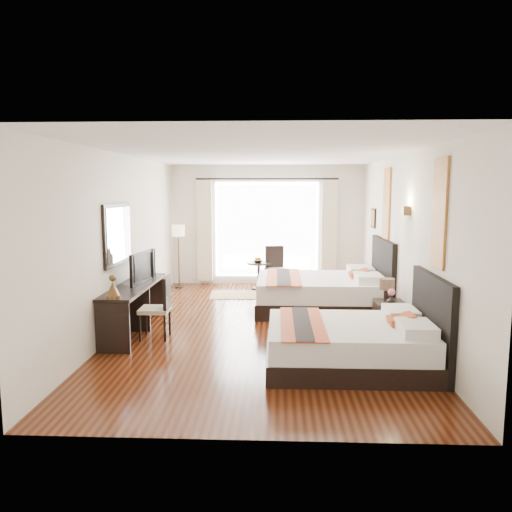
{
  "coord_description": "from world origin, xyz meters",
  "views": [
    {
      "loc": [
        0.26,
        -7.97,
        2.24
      ],
      "look_at": [
        -0.1,
        0.26,
        1.14
      ],
      "focal_mm": 35.0,
      "sensor_mm": 36.0,
      "label": 1
    }
  ],
  "objects_px": {
    "television": "(138,267)",
    "floor_lamp": "(178,235)",
    "side_table": "(259,276)",
    "vase": "(391,301)",
    "window_chair": "(275,276)",
    "desk_chair": "(156,319)",
    "console_desk": "(135,308)",
    "table_lamp": "(387,286)",
    "bed_near": "(355,342)",
    "bed_far": "(324,292)",
    "nightstand": "(389,318)",
    "fruit_bowl": "(258,261)"
  },
  "relations": [
    {
      "from": "bed_far",
      "to": "vase",
      "type": "distance_m",
      "value": 1.93
    },
    {
      "from": "console_desk",
      "to": "side_table",
      "type": "distance_m",
      "value": 3.94
    },
    {
      "from": "television",
      "to": "bed_far",
      "type": "bearing_deg",
      "value": -56.57
    },
    {
      "from": "floor_lamp",
      "to": "console_desk",
      "type": "bearing_deg",
      "value": -89.84
    },
    {
      "from": "television",
      "to": "floor_lamp",
      "type": "relative_size",
      "value": 0.61
    },
    {
      "from": "bed_near",
      "to": "television",
      "type": "height_order",
      "value": "television"
    },
    {
      "from": "fruit_bowl",
      "to": "bed_far",
      "type": "bearing_deg",
      "value": -55.98
    },
    {
      "from": "table_lamp",
      "to": "nightstand",
      "type": "bearing_deg",
      "value": -64.17
    },
    {
      "from": "bed_far",
      "to": "window_chair",
      "type": "distance_m",
      "value": 2.12
    },
    {
      "from": "table_lamp",
      "to": "bed_far",
      "type": "bearing_deg",
      "value": 120.13
    },
    {
      "from": "vase",
      "to": "desk_chair",
      "type": "distance_m",
      "value": 3.56
    },
    {
      "from": "table_lamp",
      "to": "floor_lamp",
      "type": "distance_m",
      "value": 5.31
    },
    {
      "from": "fruit_bowl",
      "to": "window_chair",
      "type": "xyz_separation_m",
      "value": [
        0.39,
        -0.01,
        -0.34
      ]
    },
    {
      "from": "window_chair",
      "to": "side_table",
      "type": "bearing_deg",
      "value": -102.55
    },
    {
      "from": "nightstand",
      "to": "floor_lamp",
      "type": "relative_size",
      "value": 0.37
    },
    {
      "from": "bed_near",
      "to": "vase",
      "type": "xyz_separation_m",
      "value": [
        0.73,
        1.26,
        0.26
      ]
    },
    {
      "from": "vase",
      "to": "window_chair",
      "type": "height_order",
      "value": "window_chair"
    },
    {
      "from": "nightstand",
      "to": "table_lamp",
      "type": "bearing_deg",
      "value": 115.83
    },
    {
      "from": "table_lamp",
      "to": "window_chair",
      "type": "relative_size",
      "value": 0.38
    },
    {
      "from": "nightstand",
      "to": "desk_chair",
      "type": "relative_size",
      "value": 0.57
    },
    {
      "from": "vase",
      "to": "window_chair",
      "type": "relative_size",
      "value": 0.14
    },
    {
      "from": "desk_chair",
      "to": "console_desk",
      "type": "bearing_deg",
      "value": -39.57
    },
    {
      "from": "television",
      "to": "floor_lamp",
      "type": "distance_m",
      "value": 3.44
    },
    {
      "from": "vase",
      "to": "table_lamp",
      "type": "bearing_deg",
      "value": 92.88
    },
    {
      "from": "fruit_bowl",
      "to": "window_chair",
      "type": "relative_size",
      "value": 0.23
    },
    {
      "from": "table_lamp",
      "to": "console_desk",
      "type": "xyz_separation_m",
      "value": [
        -3.96,
        -0.1,
        -0.37
      ]
    },
    {
      "from": "table_lamp",
      "to": "vase",
      "type": "xyz_separation_m",
      "value": [
        0.01,
        -0.27,
        -0.18
      ]
    },
    {
      "from": "table_lamp",
      "to": "side_table",
      "type": "bearing_deg",
      "value": 122.14
    },
    {
      "from": "vase",
      "to": "console_desk",
      "type": "relative_size",
      "value": 0.06
    },
    {
      "from": "bed_far",
      "to": "floor_lamp",
      "type": "distance_m",
      "value": 3.84
    },
    {
      "from": "nightstand",
      "to": "fruit_bowl",
      "type": "bearing_deg",
      "value": 122.26
    },
    {
      "from": "desk_chair",
      "to": "side_table",
      "type": "xyz_separation_m",
      "value": [
        1.4,
        3.83,
        0.02
      ]
    },
    {
      "from": "vase",
      "to": "floor_lamp",
      "type": "xyz_separation_m",
      "value": [
        -3.98,
        3.76,
        0.64
      ]
    },
    {
      "from": "bed_far",
      "to": "side_table",
      "type": "relative_size",
      "value": 3.91
    },
    {
      "from": "floor_lamp",
      "to": "bed_near",
      "type": "bearing_deg",
      "value": -57.1
    },
    {
      "from": "floor_lamp",
      "to": "side_table",
      "type": "bearing_deg",
      "value": -3.34
    },
    {
      "from": "table_lamp",
      "to": "console_desk",
      "type": "bearing_deg",
      "value": -178.54
    },
    {
      "from": "desk_chair",
      "to": "table_lamp",
      "type": "bearing_deg",
      "value": -174.16
    },
    {
      "from": "console_desk",
      "to": "side_table",
      "type": "height_order",
      "value": "console_desk"
    },
    {
      "from": "console_desk",
      "to": "desk_chair",
      "type": "height_order",
      "value": "desk_chair"
    },
    {
      "from": "bed_near",
      "to": "fruit_bowl",
      "type": "bearing_deg",
      "value": 106.25
    },
    {
      "from": "bed_near",
      "to": "side_table",
      "type": "relative_size",
      "value": 3.48
    },
    {
      "from": "television",
      "to": "floor_lamp",
      "type": "height_order",
      "value": "floor_lamp"
    },
    {
      "from": "window_chair",
      "to": "bed_near",
      "type": "bearing_deg",
      "value": 3.01
    },
    {
      "from": "table_lamp",
      "to": "desk_chair",
      "type": "relative_size",
      "value": 0.39
    },
    {
      "from": "television",
      "to": "side_table",
      "type": "height_order",
      "value": "television"
    },
    {
      "from": "bed_far",
      "to": "floor_lamp",
      "type": "relative_size",
      "value": 1.65
    },
    {
      "from": "bed_far",
      "to": "side_table",
      "type": "xyz_separation_m",
      "value": [
        -1.29,
        1.94,
        -0.04
      ]
    },
    {
      "from": "bed_far",
      "to": "fruit_bowl",
      "type": "bearing_deg",
      "value": 124.02
    },
    {
      "from": "vase",
      "to": "side_table",
      "type": "distance_m",
      "value": 4.25
    }
  ]
}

